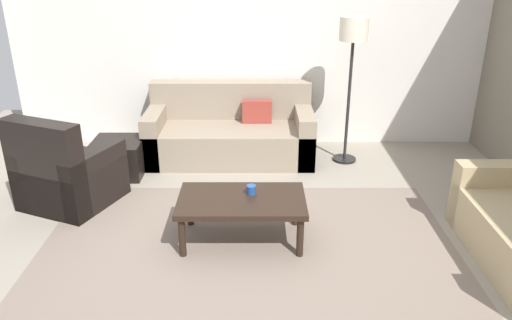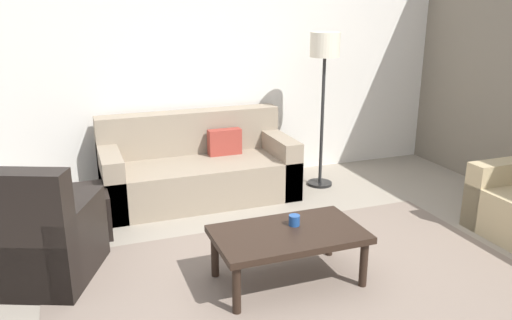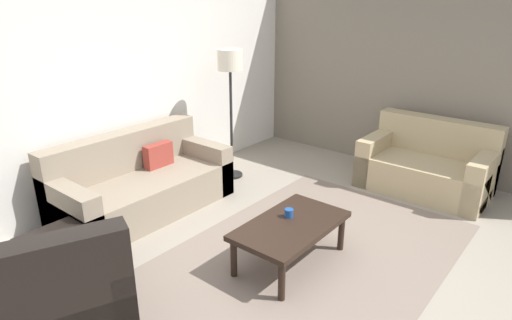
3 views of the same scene
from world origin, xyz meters
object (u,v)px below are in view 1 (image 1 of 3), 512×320
(couch_main, at_px, (232,132))
(armchair_leather, at_px, (67,177))
(ottoman, at_px, (120,157))
(lamp_standing, at_px, (354,44))
(cup, at_px, (253,190))
(coffee_table, at_px, (243,203))

(couch_main, xyz_separation_m, armchair_leather, (-1.58, -1.33, 0.01))
(ottoman, relative_size, lamp_standing, 0.33)
(couch_main, bearing_deg, cup, -81.91)
(coffee_table, bearing_deg, ottoman, 135.42)
(coffee_table, height_order, cup, cup)
(couch_main, bearing_deg, lamp_standing, -7.28)
(ottoman, distance_m, cup, 2.05)
(coffee_table, distance_m, cup, 0.15)
(couch_main, distance_m, lamp_standing, 1.80)
(couch_main, height_order, cup, couch_main)
(couch_main, bearing_deg, armchair_leather, -139.74)
(cup, bearing_deg, couch_main, 98.09)
(coffee_table, bearing_deg, couch_main, 95.41)
(couch_main, distance_m, ottoman, 1.38)
(coffee_table, distance_m, lamp_standing, 2.42)
(armchair_leather, height_order, coffee_table, armchair_leather)
(ottoman, xyz_separation_m, lamp_standing, (2.65, 0.39, 1.21))
(couch_main, height_order, coffee_table, couch_main)
(lamp_standing, bearing_deg, cup, -122.98)
(ottoman, height_order, lamp_standing, lamp_standing)
(armchair_leather, bearing_deg, ottoman, 67.07)
(armchair_leather, xyz_separation_m, lamp_standing, (2.97, 1.16, 1.10))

